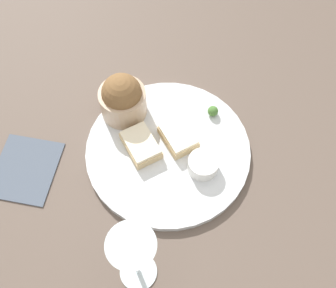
{
  "coord_description": "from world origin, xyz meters",
  "views": [
    {
      "loc": [
        -0.38,
        0.04,
        0.73
      ],
      "look_at": [
        0.0,
        0.0,
        0.03
      ],
      "focal_mm": 45.0,
      "sensor_mm": 36.0,
      "label": 1
    }
  ],
  "objects_px": {
    "salad_bowl": "(122,98)",
    "napkin": "(25,169)",
    "cheese_toast_near": "(141,145)",
    "sauce_ramekin": "(203,164)",
    "wine_glass": "(134,254)",
    "cheese_toast_far": "(178,137)"
  },
  "relations": [
    {
      "from": "cheese_toast_far",
      "to": "wine_glass",
      "type": "distance_m",
      "value": 0.27
    },
    {
      "from": "cheese_toast_far",
      "to": "wine_glass",
      "type": "bearing_deg",
      "value": 158.39
    },
    {
      "from": "cheese_toast_near",
      "to": "cheese_toast_far",
      "type": "height_order",
      "value": "same"
    },
    {
      "from": "salad_bowl",
      "to": "cheese_toast_far",
      "type": "distance_m",
      "value": 0.13
    },
    {
      "from": "napkin",
      "to": "wine_glass",
      "type": "bearing_deg",
      "value": -136.63
    },
    {
      "from": "napkin",
      "to": "cheese_toast_near",
      "type": "bearing_deg",
      "value": -85.83
    },
    {
      "from": "sauce_ramekin",
      "to": "cheese_toast_near",
      "type": "distance_m",
      "value": 0.12
    },
    {
      "from": "cheese_toast_near",
      "to": "napkin",
      "type": "xyz_separation_m",
      "value": [
        -0.02,
        0.22,
        -0.02
      ]
    },
    {
      "from": "salad_bowl",
      "to": "wine_glass",
      "type": "height_order",
      "value": "wine_glass"
    },
    {
      "from": "sauce_ramekin",
      "to": "cheese_toast_near",
      "type": "xyz_separation_m",
      "value": [
        0.05,
        0.11,
        -0.0
      ]
    },
    {
      "from": "salad_bowl",
      "to": "sauce_ramekin",
      "type": "xyz_separation_m",
      "value": [
        -0.14,
        -0.14,
        -0.03
      ]
    },
    {
      "from": "sauce_ramekin",
      "to": "cheese_toast_near",
      "type": "bearing_deg",
      "value": 64.02
    },
    {
      "from": "salad_bowl",
      "to": "napkin",
      "type": "xyz_separation_m",
      "value": [
        -0.1,
        0.2,
        -0.06
      ]
    },
    {
      "from": "cheese_toast_near",
      "to": "cheese_toast_far",
      "type": "relative_size",
      "value": 1.07
    },
    {
      "from": "cheese_toast_far",
      "to": "napkin",
      "type": "relative_size",
      "value": 0.55
    },
    {
      "from": "cheese_toast_near",
      "to": "cheese_toast_far",
      "type": "bearing_deg",
      "value": -82.0
    },
    {
      "from": "napkin",
      "to": "salad_bowl",
      "type": "bearing_deg",
      "value": -61.88
    },
    {
      "from": "wine_glass",
      "to": "napkin",
      "type": "height_order",
      "value": "wine_glass"
    },
    {
      "from": "cheese_toast_near",
      "to": "wine_glass",
      "type": "distance_m",
      "value": 0.25
    },
    {
      "from": "sauce_ramekin",
      "to": "wine_glass",
      "type": "bearing_deg",
      "value": 142.67
    },
    {
      "from": "wine_glass",
      "to": "napkin",
      "type": "relative_size",
      "value": 1.05
    },
    {
      "from": "cheese_toast_near",
      "to": "wine_glass",
      "type": "bearing_deg",
      "value": 174.55
    }
  ]
}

